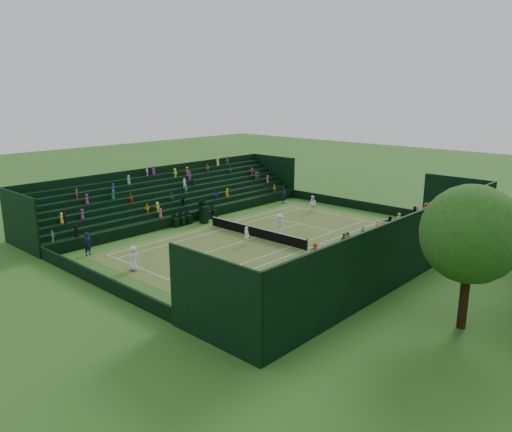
# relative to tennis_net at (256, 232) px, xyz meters

# --- Properties ---
(ground) EXTENTS (160.00, 160.00, 0.00)m
(ground) POSITION_rel_tennis_net_xyz_m (0.00, 0.00, -0.53)
(ground) COLOR #336821
(ground) RESTS_ON ground
(court_surface) EXTENTS (12.97, 26.77, 0.01)m
(court_surface) POSITION_rel_tennis_net_xyz_m (0.00, 0.00, -0.52)
(court_surface) COLOR #367125
(court_surface) RESTS_ON ground
(perimeter_wall_north) EXTENTS (17.17, 0.20, 1.00)m
(perimeter_wall_north) POSITION_rel_tennis_net_xyz_m (0.00, 15.88, -0.03)
(perimeter_wall_north) COLOR black
(perimeter_wall_north) RESTS_ON ground
(perimeter_wall_south) EXTENTS (17.17, 0.20, 1.00)m
(perimeter_wall_south) POSITION_rel_tennis_net_xyz_m (0.00, -15.88, -0.03)
(perimeter_wall_south) COLOR black
(perimeter_wall_south) RESTS_ON ground
(perimeter_wall_east) EXTENTS (0.20, 31.77, 1.00)m
(perimeter_wall_east) POSITION_rel_tennis_net_xyz_m (8.48, 0.00, -0.03)
(perimeter_wall_east) COLOR black
(perimeter_wall_east) RESTS_ON ground
(perimeter_wall_west) EXTENTS (0.20, 31.77, 1.00)m
(perimeter_wall_west) POSITION_rel_tennis_net_xyz_m (-8.48, 0.00, -0.03)
(perimeter_wall_west) COLOR black
(perimeter_wall_west) RESTS_ON ground
(north_grandstand) EXTENTS (6.60, 32.00, 4.90)m
(north_grandstand) POSITION_rel_tennis_net_xyz_m (12.66, 0.00, 1.02)
(north_grandstand) COLOR black
(north_grandstand) RESTS_ON ground
(south_grandstand) EXTENTS (6.60, 32.00, 4.90)m
(south_grandstand) POSITION_rel_tennis_net_xyz_m (-12.66, 0.00, 1.02)
(south_grandstand) COLOR black
(south_grandstand) RESTS_ON ground
(tennis_net) EXTENTS (11.67, 0.10, 1.06)m
(tennis_net) POSITION_rel_tennis_net_xyz_m (0.00, 0.00, 0.00)
(tennis_net) COLOR black
(tennis_net) RESTS_ON ground
(umpire_chair) EXTENTS (0.82, 0.82, 2.58)m
(umpire_chair) POSITION_rel_tennis_net_xyz_m (-7.22, 0.11, 0.58)
(umpire_chair) COLOR black
(umpire_chair) RESTS_ON ground
(courtside_chairs) EXTENTS (0.57, 5.54, 1.24)m
(courtside_chairs) POSITION_rel_tennis_net_xyz_m (-8.17, -0.20, -0.06)
(courtside_chairs) COLOR black
(courtside_chairs) RESTS_ON ground
(player_near_west) EXTENTS (1.06, 0.84, 1.90)m
(player_near_west) POSITION_rel_tennis_net_xyz_m (-0.81, -12.46, 0.42)
(player_near_west) COLOR white
(player_near_west) RESTS_ON ground
(player_near_east) EXTENTS (0.60, 0.40, 1.61)m
(player_near_east) POSITION_rel_tennis_net_xyz_m (0.86, -2.11, 0.28)
(player_near_east) COLOR white
(player_near_east) RESTS_ON ground
(player_far_west) EXTENTS (0.91, 0.72, 1.80)m
(player_far_west) POSITION_rel_tennis_net_xyz_m (-2.11, 11.45, 0.37)
(player_far_west) COLOR white
(player_far_west) RESTS_ON ground
(player_far_east) EXTENTS (1.36, 1.30, 1.85)m
(player_far_east) POSITION_rel_tennis_net_xyz_m (0.73, 2.42, 0.40)
(player_far_east) COLOR white
(player_far_east) RESTS_ON ground
(line_judge_north) EXTENTS (0.50, 0.73, 1.96)m
(line_judge_north) POSITION_rel_tennis_net_xyz_m (-7.16, 12.53, 0.45)
(line_judge_north) COLOR black
(line_judge_north) RESTS_ON ground
(line_judge_south) EXTENTS (0.61, 0.80, 1.94)m
(line_judge_south) POSITION_rel_tennis_net_xyz_m (-6.47, -12.96, 0.45)
(line_judge_south) COLOR black
(line_judge_south) RESTS_ON ground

